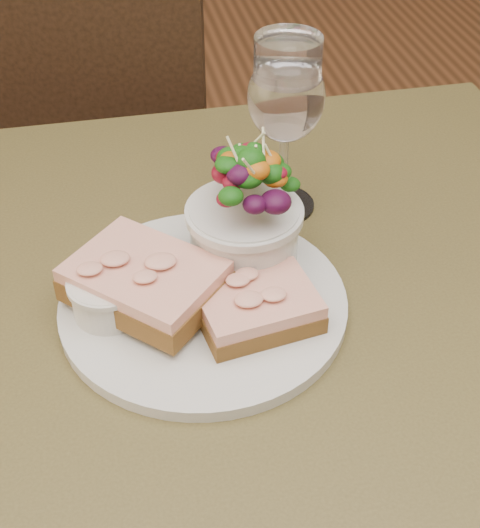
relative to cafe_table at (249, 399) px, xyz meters
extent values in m
cube|color=#433A1C|center=(0.00, 0.00, 0.08)|extent=(0.80, 0.80, 0.04)
cylinder|color=black|center=(0.34, 0.34, -0.29)|extent=(0.05, 0.05, 0.71)
cube|color=black|center=(-0.12, 0.72, -0.20)|extent=(0.51, 0.51, 0.04)
cube|color=black|center=(-0.16, 0.53, 0.03)|extent=(0.42, 0.14, 0.45)
cube|color=black|center=(-0.12, 0.72, -0.42)|extent=(0.43, 0.43, 0.45)
cylinder|color=silver|center=(-0.04, 0.03, 0.11)|extent=(0.26, 0.26, 0.01)
cube|color=#482713|center=(0.00, -0.01, 0.12)|extent=(0.11, 0.09, 0.02)
cube|color=#F3EAB8|center=(0.00, -0.01, 0.14)|extent=(0.11, 0.09, 0.01)
cube|color=#482713|center=(-0.09, 0.04, 0.13)|extent=(0.16, 0.16, 0.02)
cube|color=#F3EAB8|center=(-0.09, 0.04, 0.15)|extent=(0.15, 0.15, 0.01)
cylinder|color=silver|center=(-0.12, 0.03, 0.13)|extent=(0.06, 0.06, 0.04)
cylinder|color=olive|center=(-0.12, 0.03, 0.15)|extent=(0.06, 0.06, 0.01)
cylinder|color=silver|center=(0.01, 0.07, 0.14)|extent=(0.10, 0.10, 0.06)
ellipsoid|color=#0E3609|center=(0.01, 0.07, 0.20)|extent=(0.09, 0.09, 0.06)
ellipsoid|color=#0E3609|center=(-0.08, 0.12, 0.12)|extent=(0.04, 0.04, 0.01)
sphere|color=maroon|center=(-0.10, 0.11, 0.12)|extent=(0.02, 0.02, 0.02)
cylinder|color=white|center=(0.07, 0.17, 0.10)|extent=(0.07, 0.07, 0.00)
cylinder|color=white|center=(0.07, 0.17, 0.15)|extent=(0.01, 0.01, 0.09)
ellipsoid|color=white|center=(0.07, 0.17, 0.23)|extent=(0.08, 0.08, 0.09)
camera|label=1|loc=(-0.10, -0.45, 0.56)|focal=50.00mm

